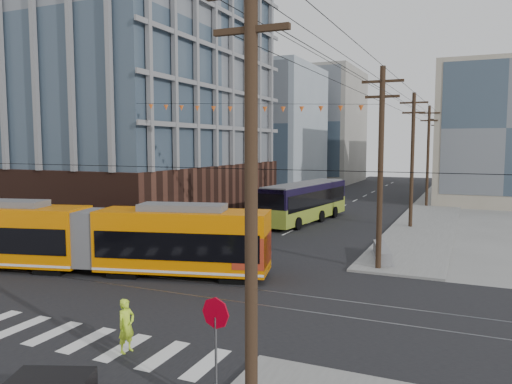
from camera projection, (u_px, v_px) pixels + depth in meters
ground at (123, 311)px, 20.64m from camera, size 160.00×160.00×0.00m
office_building at (89, 68)px, 49.00m from camera, size 30.00×25.00×28.60m
bg_bldg_nw_near at (254, 130)px, 73.97m from camera, size 18.00×16.00×18.00m
bg_bldg_ne_near at (502, 134)px, 57.28m from camera, size 14.00×14.00×16.00m
bg_bldg_nw_far at (313, 127)px, 90.93m from camera, size 16.00×18.00×20.00m
bg_bldg_ne_far at (510, 143)px, 74.83m from camera, size 16.00×16.00×14.00m
utility_pole_near at (251, 207)px, 11.25m from camera, size 0.30×0.30×11.00m
utility_pole_far at (437, 154)px, 67.81m from camera, size 0.30×0.30×11.00m
streetcar at (92, 239)px, 26.76m from camera, size 19.12×7.22×3.67m
city_bus at (305, 202)px, 44.14m from camera, size 4.24×12.82×3.57m
parked_car_silver at (171, 236)px, 33.07m from camera, size 2.32×5.22×1.66m
parked_car_white at (203, 226)px, 37.71m from camera, size 3.96×5.48×1.47m
parked_car_grey at (257, 212)px, 45.92m from camera, size 2.88×4.72×1.22m
pedestrian at (126, 326)px, 16.53m from camera, size 0.54×0.72×1.81m
stop_sign at (216, 357)px, 12.99m from camera, size 0.97×0.97×2.78m
jersey_barrier at (382, 254)px, 29.54m from camera, size 2.07×4.37×0.85m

